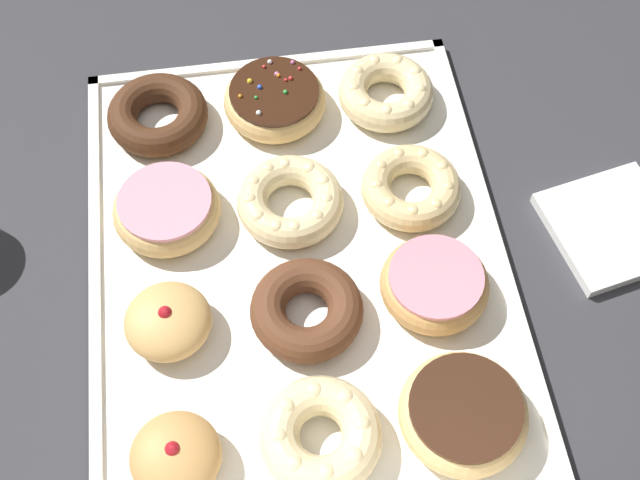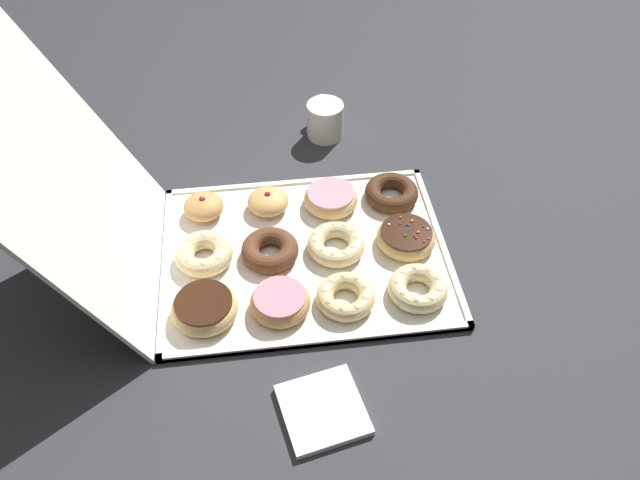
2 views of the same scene
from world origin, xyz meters
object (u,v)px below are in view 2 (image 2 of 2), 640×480
cruller_donut_10 (204,253)px  pink_frosted_donut_6 (280,302)px  donut_box (305,254)px  jelly_filled_donut_11 (204,207)px  cruller_donut_3 (346,296)px  napkin_stack (323,410)px  chocolate_cake_ring_donut_2 (392,193)px  cruller_donut_0 (418,288)px  chocolate_cake_ring_donut_7 (270,251)px  chocolate_frosted_donut_9 (204,308)px  cruller_donut_4 (336,243)px  pink_frosted_donut_5 (331,198)px  sprinkle_donut_1 (406,237)px  jelly_filled_donut_8 (268,201)px  coffee_mug (325,119)px

cruller_donut_10 → pink_frosted_donut_6: bearing=-134.7°
donut_box → jelly_filled_donut_11: 0.24m
cruller_donut_3 → napkin_stack: 0.22m
cruller_donut_10 → jelly_filled_donut_11: (0.13, 0.00, 0.00)m
chocolate_cake_ring_donut_2 → cruller_donut_3: (-0.27, 0.14, 0.00)m
pink_frosted_donut_6 → napkin_stack: 0.22m
donut_box → cruller_donut_0: size_ratio=5.05×
chocolate_cake_ring_donut_7 → chocolate_frosted_donut_9: (-0.13, 0.13, 0.00)m
napkin_stack → chocolate_cake_ring_donut_7: bearing=10.2°
cruller_donut_0 → napkin_stack: 0.30m
cruller_donut_10 → napkin_stack: size_ratio=0.88×
chocolate_cake_ring_donut_2 → cruller_donut_3: same height
pink_frosted_donut_6 → chocolate_cake_ring_donut_2: bearing=-44.5°
cruller_donut_4 → chocolate_cake_ring_donut_7: same height
pink_frosted_donut_5 → sprinkle_donut_1: bearing=-134.6°
cruller_donut_3 → napkin_stack: size_ratio=0.84×
sprinkle_donut_1 → jelly_filled_donut_8: size_ratio=1.37×
pink_frosted_donut_6 → chocolate_cake_ring_donut_7: (0.13, 0.01, -0.00)m
sprinkle_donut_1 → cruller_donut_4: bearing=89.2°
cruller_donut_0 → pink_frosted_donut_5: (0.26, 0.13, 0.00)m
cruller_donut_10 → cruller_donut_4: bearing=-90.8°
chocolate_cake_ring_donut_2 → cruller_donut_10: size_ratio=1.01×
pink_frosted_donut_5 → coffee_mug: coffee_mug is taller
chocolate_cake_ring_donut_2 → chocolate_cake_ring_donut_7: bearing=116.8°
cruller_donut_10 → chocolate_cake_ring_donut_7: bearing=-93.2°
cruller_donut_4 → jelly_filled_donut_8: 0.19m
chocolate_cake_ring_donut_2 → chocolate_frosted_donut_9: chocolate_frosted_donut_9 is taller
cruller_donut_0 → jelly_filled_donut_8: (0.27, 0.26, 0.00)m
donut_box → chocolate_cake_ring_donut_7: size_ratio=5.00×
cruller_donut_3 → coffee_mug: 0.53m
pink_frosted_donut_5 → chocolate_cake_ring_donut_7: (-0.13, 0.14, -0.00)m
chocolate_frosted_donut_9 → jelly_filled_donut_8: bearing=-26.6°
sprinkle_donut_1 → jelly_filled_donut_11: jelly_filled_donut_11 is taller
jelly_filled_donut_11 → sprinkle_donut_1: bearing=-108.8°
cruller_donut_3 → pink_frosted_donut_6: (0.00, 0.12, 0.00)m
pink_frosted_donut_5 → cruller_donut_4: bearing=176.7°
cruller_donut_3 → cruller_donut_4: bearing=-0.4°
cruller_donut_3 → cruller_donut_4: 0.13m
cruller_donut_0 → donut_box: bearing=56.6°
pink_frosted_donut_5 → cruller_donut_10: cruller_donut_10 is taller
cruller_donut_4 → coffee_mug: size_ratio=1.07×
cruller_donut_4 → coffee_mug: bearing=-4.2°
cruller_donut_0 → cruller_donut_10: (0.14, 0.40, 0.00)m
cruller_donut_4 → donut_box: bearing=91.3°
sprinkle_donut_1 → chocolate_cake_ring_donut_2: sprinkle_donut_1 is taller
cruller_donut_0 → pink_frosted_donut_5: size_ratio=0.97×
cruller_donut_0 → chocolate_cake_ring_donut_2: (0.27, -0.00, -0.00)m
chocolate_cake_ring_donut_2 → napkin_stack: size_ratio=0.89×
jelly_filled_donut_8 → cruller_donut_10: 0.19m
cruller_donut_3 → chocolate_cake_ring_donut_7: (0.13, 0.13, 0.00)m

